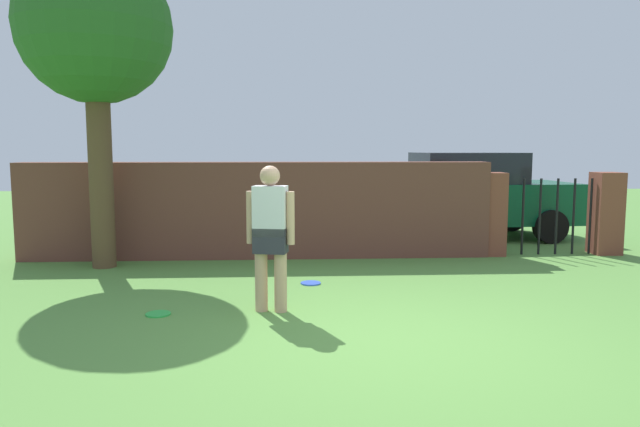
{
  "coord_description": "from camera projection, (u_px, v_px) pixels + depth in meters",
  "views": [
    {
      "loc": [
        -0.98,
        -5.31,
        1.81
      ],
      "look_at": [
        -0.59,
        1.89,
        1.0
      ],
      "focal_mm": 32.8,
      "sensor_mm": 36.0,
      "label": 1
    }
  ],
  "objects": [
    {
      "name": "fence_gate",
      "position": [
        548.0,
        214.0,
        9.94
      ],
      "size": [
        2.45,
        0.44,
        1.4
      ],
      "color": "brown",
      "rests_on": "ground"
    },
    {
      "name": "tree",
      "position": [
        95.0,
        31.0,
        8.54
      ],
      "size": [
        2.24,
        2.24,
        4.7
      ],
      "color": "brown",
      "rests_on": "ground"
    },
    {
      "name": "brick_wall",
      "position": [
        257.0,
        210.0,
        9.66
      ],
      "size": [
        7.66,
        0.5,
        1.58
      ],
      "primitive_type": "cube",
      "color": "brown",
      "rests_on": "ground"
    },
    {
      "name": "ground_plane",
      "position": [
        393.0,
        340.0,
        5.52
      ],
      "size": [
        40.0,
        40.0,
        0.0
      ],
      "primitive_type": "plane",
      "color": "#568C3D"
    },
    {
      "name": "frisbee_green",
      "position": [
        158.0,
        314.0,
        6.37
      ],
      "size": [
        0.27,
        0.27,
        0.02
      ],
      "primitive_type": "cylinder",
      "color": "green",
      "rests_on": "ground"
    },
    {
      "name": "car",
      "position": [
        466.0,
        195.0,
        11.74
      ],
      "size": [
        4.31,
        2.15,
        1.72
      ],
      "rotation": [
        0.0,
        0.0,
        0.07
      ],
      "color": "#0C4C2D",
      "rests_on": "ground"
    },
    {
      "name": "frisbee_blue",
      "position": [
        311.0,
        283.0,
        7.82
      ],
      "size": [
        0.27,
        0.27,
        0.02
      ],
      "primitive_type": "cylinder",
      "color": "blue",
      "rests_on": "ground"
    },
    {
      "name": "person",
      "position": [
        270.0,
        231.0,
        6.41
      ],
      "size": [
        0.53,
        0.29,
        1.62
      ],
      "rotation": [
        0.0,
        0.0,
        -0.21
      ],
      "color": "tan",
      "rests_on": "ground"
    }
  ]
}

